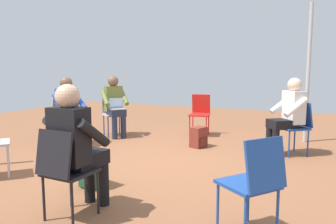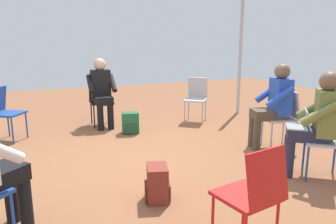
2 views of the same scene
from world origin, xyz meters
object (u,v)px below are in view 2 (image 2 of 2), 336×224
at_px(chair_southwest, 331,137).
at_px(backpack_by_empty_chair, 157,185).
at_px(chair_south, 284,115).
at_px(chair_east, 101,98).
at_px(chair_southeast, 196,96).
at_px(person_with_laptop, 316,119).
at_px(chair_northeast, 4,110).
at_px(person_in_blue, 274,102).
at_px(backpack_near_laptop_user, 130,124).
at_px(person_in_black, 102,89).
at_px(chair_west, 254,192).

distance_m(chair_southwest, backpack_by_empty_chair, 2.06).
height_order(chair_south, backpack_by_empty_chair, chair_south).
bearing_deg(chair_east, chair_southeast, 165.94).
xyz_separation_m(chair_east, person_with_laptop, (-3.36, -1.78, 0.20)).
xyz_separation_m(chair_south, chair_southeast, (1.90, 0.45, 0.00)).
distance_m(chair_southeast, backpack_by_empty_chair, 3.30).
relative_size(chair_northeast, backpack_by_empty_chair, 2.36).
relative_size(chair_southwest, person_in_blue, 0.69).
bearing_deg(person_with_laptop, chair_southeast, 39.41).
relative_size(chair_southeast, backpack_near_laptop_user, 2.36).
xyz_separation_m(chair_southwest, backpack_by_empty_chair, (0.27, 2.01, -0.34)).
height_order(chair_northeast, chair_southeast, same).
bearing_deg(chair_east, backpack_near_laptop_user, 114.19).
distance_m(person_with_laptop, backpack_near_laptop_user, 2.99).
bearing_deg(chair_northeast, person_in_blue, 97.82).
bearing_deg(chair_south, chair_southwest, -179.02).
height_order(person_in_blue, person_in_black, same).
bearing_deg(chair_northeast, chair_south, 98.29).
xyz_separation_m(person_with_laptop, person_in_blue, (1.02, -0.26, 0.00)).
relative_size(person_in_blue, person_in_black, 1.00).
relative_size(chair_south, person_in_blue, 0.69).
height_order(chair_northeast, person_with_laptop, person_with_laptop).
distance_m(chair_south, backpack_near_laptop_user, 2.48).
bearing_deg(person_with_laptop, chair_west, 158.97).
xyz_separation_m(chair_south, chair_west, (-1.86, 1.95, 0.00)).
bearing_deg(person_in_black, person_with_laptop, 120.77).
relative_size(chair_south, chair_southeast, 1.00).
relative_size(chair_south, chair_west, 1.00).
relative_size(chair_southwest, person_in_black, 0.69).
relative_size(chair_west, person_in_black, 0.69).
distance_m(person_in_blue, person_in_black, 2.99).
distance_m(chair_southeast, backpack_near_laptop_user, 1.49).
bearing_deg(backpack_by_empty_chair, chair_west, -161.25).
relative_size(chair_south, chair_east, 1.00).
bearing_deg(chair_east, chair_northeast, 15.87).
relative_size(chair_southwest, backpack_by_empty_chair, 2.36).
bearing_deg(backpack_by_empty_chair, person_in_black, -1.78).
xyz_separation_m(chair_northeast, person_in_blue, (-1.93, -3.64, 0.20)).
relative_size(chair_south, chair_southwest, 1.00).
distance_m(chair_northeast, chair_west, 4.26).
distance_m(chair_west, chair_east, 4.25).
xyz_separation_m(chair_southeast, chair_east, (0.49, 1.75, 0.00)).
height_order(person_with_laptop, person_in_black, same).
xyz_separation_m(chair_east, person_in_black, (-0.17, 0.00, 0.20)).
bearing_deg(chair_south, person_with_laptop, 172.55).
height_order(chair_southwest, person_in_blue, person_in_blue).
bearing_deg(backpack_near_laptop_user, person_in_blue, -132.07).
bearing_deg(backpack_by_empty_chair, chair_southeast, -34.38).
relative_size(chair_northeast, person_in_black, 0.69).
bearing_deg(chair_southeast, chair_west, 107.39).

